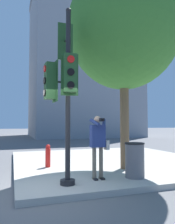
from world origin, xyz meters
The scene contains 8 objects.
ground_plane centered at (0.00, 0.00, 0.00)m, with size 160.00×160.00×0.00m, color #5B5B5E.
sidewalk_corner centered at (3.50, 3.50, 0.08)m, with size 8.00×8.00×0.16m.
traffic_signal_pole centered at (0.63, 0.27, 2.87)m, with size 0.84×1.25×4.54m.
person_photographer centered at (1.69, 0.54, 1.19)m, with size 0.58×0.54×1.74m.
street_tree centered at (3.07, 1.55, 5.03)m, with size 3.94×3.94×7.06m.
fire_hydrant centered at (0.64, 2.68, 0.55)m, with size 0.18×0.24×0.79m.
trash_bin centered at (2.72, 0.35, 0.65)m, with size 0.56×0.56×0.98m.
building_right centered at (8.71, 24.61, 10.44)m, with size 13.96×12.61×20.85m.
Camera 1 is at (-0.58, -5.11, 1.66)m, focal length 35.00 mm.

